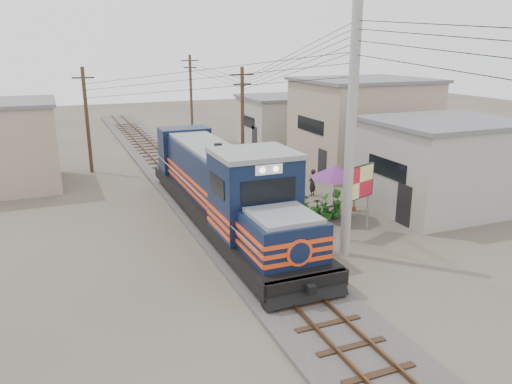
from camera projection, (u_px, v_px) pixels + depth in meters
name	position (u px, v px, depth m)	size (l,w,h in m)	color
ground	(262.00, 263.00, 19.86)	(120.00, 120.00, 0.00)	#473F35
ballast	(195.00, 194.00, 28.71)	(3.60, 70.00, 0.16)	#595651
track	(194.00, 191.00, 28.66)	(1.15, 70.00, 0.12)	#51331E
locomotive	(223.00, 188.00, 23.53)	(3.16, 17.21, 4.27)	black
utility_pole_main	(351.00, 135.00, 19.26)	(0.40, 0.40, 10.00)	#9E9B93
wooden_pole_mid	(242.00, 118.00, 32.88)	(1.60, 0.24, 7.00)	#4C3826
wooden_pole_far	(191.00, 95.00, 45.34)	(1.60, 0.24, 7.50)	#4C3826
wooden_pole_left	(87.00, 118.00, 32.98)	(1.60, 0.24, 7.00)	#4C3826
power_lines	(195.00, 61.00, 25.20)	(9.65, 19.00, 3.30)	black
shophouse_front	(442.00, 164.00, 26.02)	(7.35, 6.30, 4.70)	gray
shophouse_mid	(362.00, 124.00, 34.16)	(8.40, 7.35, 6.20)	gray
shophouse_back	(280.00, 120.00, 42.78)	(6.30, 6.30, 4.20)	gray
shophouse_left	(3.00, 145.00, 29.69)	(6.30, 6.30, 5.20)	gray
billboard	(359.00, 184.00, 22.15)	(2.00, 0.87, 3.24)	#99999E
market_umbrella	(335.00, 172.00, 24.25)	(2.56, 2.56, 2.73)	black
vendor	(312.00, 183.00, 28.49)	(0.57, 0.37, 1.56)	black
plant_nursery	(311.00, 205.00, 25.40)	(3.56, 3.55, 1.10)	#225A19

